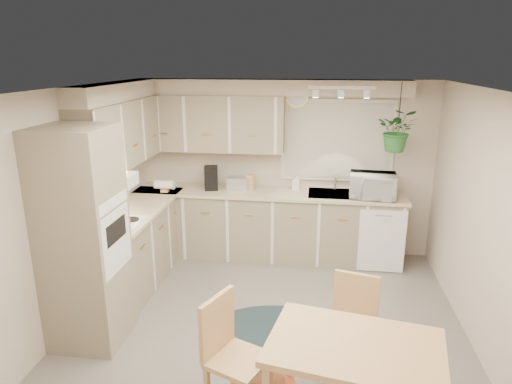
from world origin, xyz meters
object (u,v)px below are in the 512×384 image
braided_rug (270,331)px  chair_left (239,357)px  chair_back (350,330)px  microwave (373,183)px

braided_rug → chair_left: bearing=-96.9°
chair_back → microwave: 2.41m
chair_left → braided_rug: bearing=-163.6°
chair_back → microwave: microwave is taller
chair_back → braided_rug: 1.02m
chair_left → chair_back: chair_left is taller
chair_left → braided_rug: size_ratio=0.71×
braided_rug → microwave: (1.11, 1.74, 1.13)m
chair_back → braided_rug: bearing=-21.3°
microwave → chair_left: bearing=-109.8°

